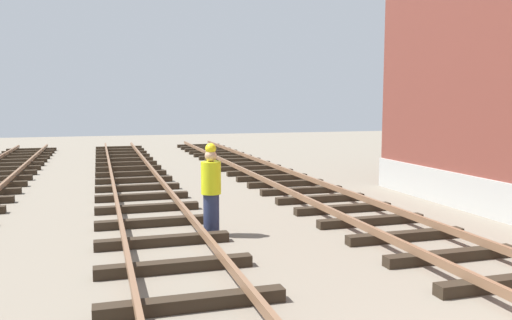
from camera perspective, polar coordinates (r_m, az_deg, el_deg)
name	(u,v)px	position (r m, az deg, el deg)	size (l,w,h in m)	color
track_worker_distant	(211,190)	(10.55, -4.91, -3.26)	(0.40, 0.40, 1.87)	#262D4C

